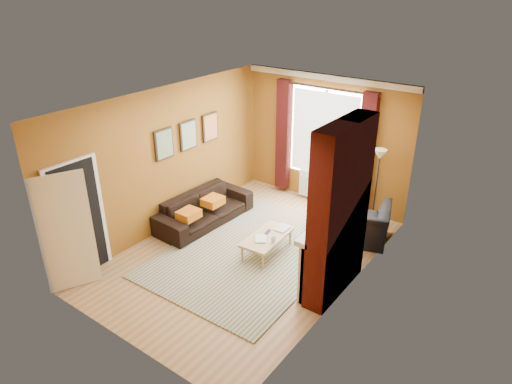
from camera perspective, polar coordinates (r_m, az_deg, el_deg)
ground at (r=8.39m, az=-1.01°, el=-7.71°), size 5.50×5.50×0.00m
room_walls at (r=7.59m, az=3.99°, el=0.45°), size 3.82×5.54×2.83m
striped_rug at (r=8.42m, az=-0.49°, el=-7.49°), size 2.78×3.80×0.02m
sofa at (r=9.30m, az=-6.47°, el=-2.09°), size 0.93×2.17×0.62m
armchair at (r=8.82m, az=12.58°, el=-3.75°), size 1.40×1.31×0.74m
coffee_table at (r=8.24m, az=1.38°, el=-5.74°), size 0.60×1.11×0.36m
wicker_stool at (r=9.74m, az=10.99°, el=-1.43°), size 0.54×0.54×0.52m
floor_lamp at (r=8.86m, az=15.06°, el=2.98°), size 0.31×0.31×1.69m
book_a at (r=8.11m, az=-0.14°, el=-5.86°), size 0.32×0.34×0.03m
book_b at (r=8.51m, az=2.70°, el=-4.30°), size 0.22×0.31×0.02m
mug at (r=8.03m, az=2.19°, el=-5.96°), size 0.12×0.12×0.09m
tv_remote at (r=8.32m, az=1.47°, el=-5.00°), size 0.09×0.18×0.02m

